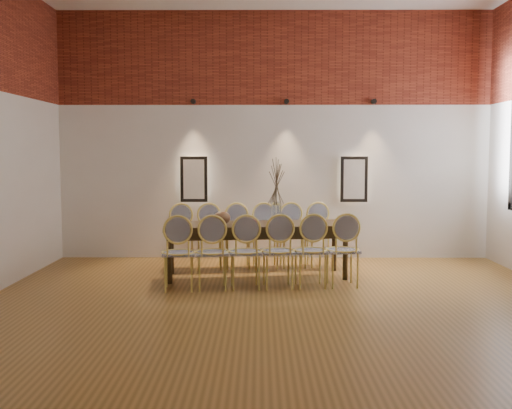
{
  "coord_description": "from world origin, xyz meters",
  "views": [
    {
      "loc": [
        -0.23,
        -6.28,
        1.73
      ],
      "look_at": [
        -0.28,
        1.56,
        1.05
      ],
      "focal_mm": 42.0,
      "sensor_mm": 36.0,
      "label": 1
    }
  ],
  "objects_px": {
    "chair_near_c": "(245,252)",
    "vase": "(276,213)",
    "chair_near_d": "(278,251)",
    "chair_near_b": "(212,252)",
    "chair_far_c": "(238,237)",
    "bowl": "(222,218)",
    "chair_far_d": "(265,236)",
    "chair_near_a": "(179,253)",
    "chair_near_e": "(310,251)",
    "chair_near_f": "(342,250)",
    "chair_far_e": "(293,236)",
    "chair_far_f": "(320,236)",
    "book": "(249,221)",
    "chair_far_b": "(209,237)",
    "chair_far_a": "(181,238)",
    "dining_table": "(256,250)"
  },
  "relations": [
    {
      "from": "chair_far_d",
      "to": "bowl",
      "type": "distance_m",
      "value": 1.07
    },
    {
      "from": "vase",
      "to": "chair_near_b",
      "type": "bearing_deg",
      "value": -136.91
    },
    {
      "from": "chair_near_f",
      "to": "chair_far_d",
      "type": "relative_size",
      "value": 1.0
    },
    {
      "from": "chair_near_d",
      "to": "vase",
      "type": "xyz_separation_m",
      "value": [
        -0.0,
        0.69,
        0.43
      ]
    },
    {
      "from": "chair_near_b",
      "to": "chair_far_b",
      "type": "relative_size",
      "value": 1.0
    },
    {
      "from": "chair_far_b",
      "to": "dining_table",
      "type": "bearing_deg",
      "value": 132.65
    },
    {
      "from": "chair_near_a",
      "to": "chair_far_b",
      "type": "xyz_separation_m",
      "value": [
        0.27,
        1.41,
        0.0
      ]
    },
    {
      "from": "chair_near_a",
      "to": "chair_near_b",
      "type": "bearing_deg",
      "value": 0.0
    },
    {
      "from": "chair_near_a",
      "to": "chair_far_f",
      "type": "height_order",
      "value": "same"
    },
    {
      "from": "chair_near_b",
      "to": "chair_near_d",
      "type": "bearing_deg",
      "value": -0.0
    },
    {
      "from": "chair_near_b",
      "to": "chair_near_e",
      "type": "distance_m",
      "value": 1.27
    },
    {
      "from": "chair_near_c",
      "to": "chair_far_d",
      "type": "height_order",
      "value": "same"
    },
    {
      "from": "chair_near_c",
      "to": "chair_far_c",
      "type": "xyz_separation_m",
      "value": [
        -0.15,
        1.37,
        0.0
      ]
    },
    {
      "from": "chair_near_f",
      "to": "chair_near_c",
      "type": "bearing_deg",
      "value": -180.0
    },
    {
      "from": "chair_near_b",
      "to": "chair_far_d",
      "type": "bearing_deg",
      "value": 58.44
    },
    {
      "from": "chair_near_f",
      "to": "chair_far_d",
      "type": "bearing_deg",
      "value": 121.56
    },
    {
      "from": "chair_near_b",
      "to": "chair_far_d",
      "type": "height_order",
      "value": "same"
    },
    {
      "from": "chair_far_c",
      "to": "book",
      "type": "relative_size",
      "value": 3.62
    },
    {
      "from": "dining_table",
      "to": "chair_near_d",
      "type": "distance_m",
      "value": 0.72
    },
    {
      "from": "chair_near_d",
      "to": "chair_near_b",
      "type": "bearing_deg",
      "value": 180.0
    },
    {
      "from": "chair_near_c",
      "to": "vase",
      "type": "height_order",
      "value": "vase"
    },
    {
      "from": "vase",
      "to": "chair_near_e",
      "type": "bearing_deg",
      "value": -56.72
    },
    {
      "from": "chair_far_c",
      "to": "chair_far_e",
      "type": "distance_m",
      "value": 0.84
    },
    {
      "from": "chair_near_c",
      "to": "chair_far_e",
      "type": "relative_size",
      "value": 1.0
    },
    {
      "from": "chair_near_e",
      "to": "chair_far_b",
      "type": "distance_m",
      "value": 1.87
    },
    {
      "from": "chair_near_f",
      "to": "chair_far_c",
      "type": "distance_m",
      "value": 1.87
    },
    {
      "from": "chair_near_d",
      "to": "book",
      "type": "bearing_deg",
      "value": 108.5
    },
    {
      "from": "chair_near_b",
      "to": "chair_far_c",
      "type": "bearing_deg",
      "value": 72.93
    },
    {
      "from": "chair_near_b",
      "to": "chair_near_e",
      "type": "height_order",
      "value": "same"
    },
    {
      "from": "bowl",
      "to": "book",
      "type": "height_order",
      "value": "bowl"
    },
    {
      "from": "chair_near_d",
      "to": "chair_near_f",
      "type": "xyz_separation_m",
      "value": [
        0.84,
        0.09,
        0.0
      ]
    },
    {
      "from": "chair_near_c",
      "to": "chair_near_d",
      "type": "height_order",
      "value": "same"
    },
    {
      "from": "chair_far_d",
      "to": "chair_far_f",
      "type": "relative_size",
      "value": 1.0
    },
    {
      "from": "chair_far_a",
      "to": "chair_far_b",
      "type": "height_order",
      "value": "same"
    },
    {
      "from": "chair_far_e",
      "to": "bowl",
      "type": "bearing_deg",
      "value": 33.58
    },
    {
      "from": "chair_near_a",
      "to": "chair_near_d",
      "type": "bearing_deg",
      "value": -0.0
    },
    {
      "from": "chair_near_a",
      "to": "chair_near_e",
      "type": "relative_size",
      "value": 1.0
    },
    {
      "from": "chair_far_d",
      "to": "chair_far_e",
      "type": "relative_size",
      "value": 1.0
    },
    {
      "from": "chair_near_c",
      "to": "chair_far_a",
      "type": "xyz_separation_m",
      "value": [
        -0.99,
        1.28,
        0.0
      ]
    },
    {
      "from": "chair_near_a",
      "to": "chair_far_e",
      "type": "relative_size",
      "value": 1.0
    },
    {
      "from": "chair_near_b",
      "to": "chair_near_c",
      "type": "height_order",
      "value": "same"
    },
    {
      "from": "chair_far_a",
      "to": "chair_far_d",
      "type": "xyz_separation_m",
      "value": [
        1.26,
        0.14,
        0.0
      ]
    },
    {
      "from": "chair_far_f",
      "to": "vase",
      "type": "relative_size",
      "value": 3.13
    },
    {
      "from": "chair_near_d",
      "to": "chair_near_c",
      "type": "bearing_deg",
      "value": -180.0
    },
    {
      "from": "book",
      "to": "vase",
      "type": "bearing_deg",
      "value": -21.57
    },
    {
      "from": "chair_near_b",
      "to": "vase",
      "type": "height_order",
      "value": "vase"
    },
    {
      "from": "chair_near_c",
      "to": "bowl",
      "type": "relative_size",
      "value": 3.92
    },
    {
      "from": "chair_far_a",
      "to": "vase",
      "type": "relative_size",
      "value": 3.13
    },
    {
      "from": "bowl",
      "to": "chair_near_b",
      "type": "bearing_deg",
      "value": -97.6
    },
    {
      "from": "chair_far_a",
      "to": "chair_far_e",
      "type": "height_order",
      "value": "same"
    }
  ]
}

